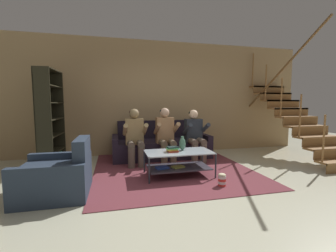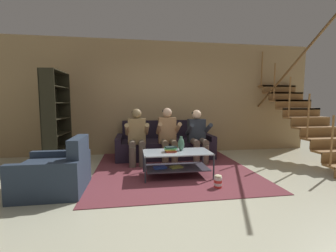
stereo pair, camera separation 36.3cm
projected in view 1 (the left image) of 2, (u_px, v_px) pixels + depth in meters
name	position (u px, v px, depth m)	size (l,w,h in m)	color
ground	(180.00, 184.00, 3.64)	(16.80, 16.80, 0.00)	beige
back_partition	(154.00, 98.00, 5.88)	(8.40, 0.12, 2.90)	tan
staircase_run	(292.00, 111.00, 5.50)	(0.98, 2.90, 2.92)	olive
couch	(161.00, 145.00, 5.51)	(2.30, 0.98, 0.87)	#251D2B
person_seated_left	(135.00, 135.00, 4.76)	(0.50, 0.58, 1.19)	brown
person_seated_middle	(166.00, 133.00, 4.92)	(0.50, 0.58, 1.21)	brown
person_seated_right	(195.00, 133.00, 5.08)	(0.50, 0.58, 1.16)	brown
coffee_table	(178.00, 160.00, 4.03)	(1.19, 0.63, 0.45)	#A9B8C4
area_rug	(170.00, 166.00, 4.68)	(3.00, 3.47, 0.01)	brown
vase	(182.00, 144.00, 4.11)	(0.12, 0.12, 0.26)	#47745B
book_stack	(172.00, 149.00, 3.98)	(0.25, 0.20, 0.09)	#C13C26
bookshelf	(49.00, 129.00, 4.56)	(0.34, 0.91, 1.98)	black
armchair	(58.00, 177.00, 3.19)	(0.92, 0.92, 0.81)	#2A374A
popcorn_tub	(222.00, 180.00, 3.53)	(0.12, 0.12, 0.21)	red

